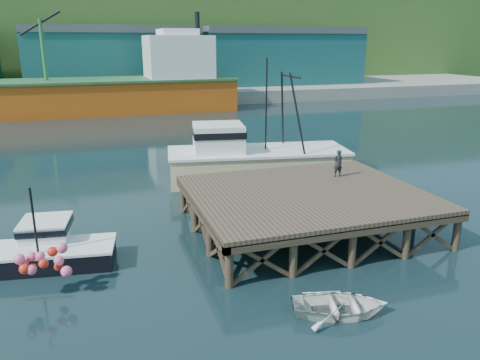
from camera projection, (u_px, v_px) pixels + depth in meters
name	position (u px, v px, depth m)	size (l,w,h in m)	color
ground	(206.00, 242.00, 23.60)	(300.00, 300.00, 0.00)	black
wharf	(308.00, 196.00, 24.51)	(12.00, 10.00, 2.62)	brown
far_quay	(114.00, 90.00, 87.09)	(160.00, 40.00, 2.00)	gray
warehouse_mid	(114.00, 60.00, 80.97)	(28.00, 16.00, 9.00)	#1B5957
warehouse_right	(275.00, 59.00, 89.89)	(30.00, 16.00, 9.00)	#1B5957
cargo_ship	(60.00, 90.00, 63.87)	(55.50, 10.00, 13.75)	#C65012
hillside	(103.00, 36.00, 111.58)	(220.00, 50.00, 22.00)	#2D511E
boat_black	(44.00, 249.00, 21.11)	(6.56, 5.46, 3.89)	black
trawler	(254.00, 156.00, 33.74)	(13.46, 6.64, 8.62)	beige
dinghy	(340.00, 305.00, 17.25)	(2.53, 3.54, 0.73)	silver
dockworker	(338.00, 163.00, 27.11)	(0.58, 0.38, 1.60)	black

